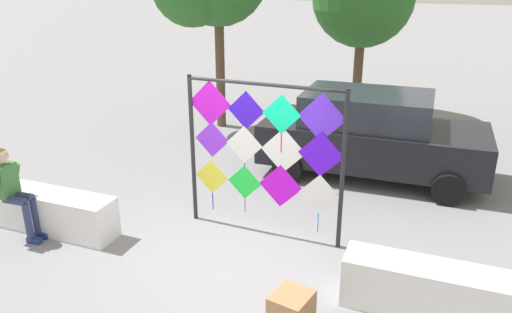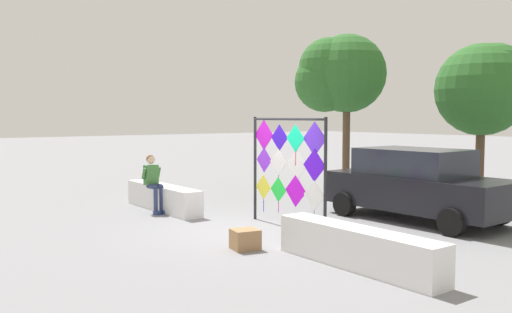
{
  "view_description": "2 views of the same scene",
  "coord_description": "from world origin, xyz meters",
  "px_view_note": "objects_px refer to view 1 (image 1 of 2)",
  "views": [
    {
      "loc": [
        2.82,
        -6.01,
        4.12
      ],
      "look_at": [
        0.26,
        0.6,
        1.44
      ],
      "focal_mm": 35.19,
      "sensor_mm": 36.0,
      "label": 1
    },
    {
      "loc": [
        9.78,
        -7.07,
        2.54
      ],
      "look_at": [
        -0.3,
        0.43,
        1.62
      ],
      "focal_mm": 38.33,
      "sensor_mm": 36.0,
      "label": 2
    }
  ],
  "objects_px": {
    "kite_display_rack": "(265,145)",
    "parked_car": "(371,134)",
    "seated_vendor": "(12,187)",
    "cardboard_box_large": "(291,307)"
  },
  "relations": [
    {
      "from": "seated_vendor",
      "to": "cardboard_box_large",
      "type": "bearing_deg",
      "value": -4.57
    },
    {
      "from": "seated_vendor",
      "to": "kite_display_rack",
      "type": "bearing_deg",
      "value": 23.8
    },
    {
      "from": "seated_vendor",
      "to": "parked_car",
      "type": "bearing_deg",
      "value": 44.52
    },
    {
      "from": "seated_vendor",
      "to": "cardboard_box_large",
      "type": "relative_size",
      "value": 3.07
    },
    {
      "from": "seated_vendor",
      "to": "cardboard_box_large",
      "type": "height_order",
      "value": "seated_vendor"
    },
    {
      "from": "seated_vendor",
      "to": "parked_car",
      "type": "height_order",
      "value": "parked_car"
    },
    {
      "from": "cardboard_box_large",
      "to": "parked_car",
      "type": "bearing_deg",
      "value": 88.9
    },
    {
      "from": "kite_display_rack",
      "to": "parked_car",
      "type": "bearing_deg",
      "value": 69.33
    },
    {
      "from": "kite_display_rack",
      "to": "seated_vendor",
      "type": "distance_m",
      "value": 4.02
    },
    {
      "from": "kite_display_rack",
      "to": "cardboard_box_large",
      "type": "distance_m",
      "value": 2.62
    }
  ]
}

